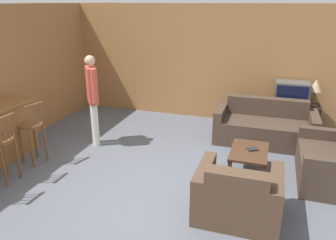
{
  "coord_description": "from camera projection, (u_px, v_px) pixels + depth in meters",
  "views": [
    {
      "loc": [
        1.43,
        -3.77,
        2.63
      ],
      "look_at": [
        -0.09,
        0.9,
        0.85
      ],
      "focal_mm": 35.0,
      "sensor_mm": 36.0,
      "label": 1
    }
  ],
  "objects": [
    {
      "name": "wall_back",
      "position": [
        209.0,
        63.0,
        7.49
      ],
      "size": [
        9.4,
        0.08,
        2.6
      ],
      "color": "#9E6B3D",
      "rests_on": "ground_plane"
    },
    {
      "name": "loveseat_right",
      "position": [
        331.0,
        164.0,
        5.0
      ],
      "size": [
        0.85,
        1.36,
        0.79
      ],
      "color": "#423328",
      "rests_on": "ground_plane"
    },
    {
      "name": "table_lamp",
      "position": [
        316.0,
        86.0,
        6.63
      ],
      "size": [
        0.26,
        0.26,
        0.55
      ],
      "color": "brown",
      "rests_on": "tv_unit"
    },
    {
      "name": "book_on_table",
      "position": [
        253.0,
        149.0,
        5.2
      ],
      "size": [
        0.19,
        0.18,
        0.03
      ],
      "color": "black",
      "rests_on": "coffee_table"
    },
    {
      "name": "tv",
      "position": [
        292.0,
        93.0,
        6.82
      ],
      "size": [
        0.68,
        0.46,
        0.47
      ],
      "color": "#4C4C4C",
      "rests_on": "tv_unit"
    },
    {
      "name": "couch_far",
      "position": [
        265.0,
        127.0,
        6.44
      ],
      "size": [
        1.89,
        0.92,
        0.82
      ],
      "color": "#423328",
      "rests_on": "ground_plane"
    },
    {
      "name": "bar_chair_mid",
      "position": [
        2.0,
        145.0,
        4.91
      ],
      "size": [
        0.41,
        0.41,
        1.08
      ],
      "color": "brown",
      "rests_on": "ground_plane"
    },
    {
      "name": "ground_plane",
      "position": [
        155.0,
        197.0,
        4.69
      ],
      "size": [
        24.0,
        24.0,
        0.0
      ],
      "primitive_type": "plane",
      "color": "#565B66"
    },
    {
      "name": "armchair_near",
      "position": [
        238.0,
        196.0,
        4.16
      ],
      "size": [
        1.06,
        0.88,
        0.8
      ],
      "color": "#4C3828",
      "rests_on": "ground_plane"
    },
    {
      "name": "bar_chair_far",
      "position": [
        32.0,
        130.0,
        5.5
      ],
      "size": [
        0.48,
        0.48,
        1.08
      ],
      "color": "brown",
      "rests_on": "ground_plane"
    },
    {
      "name": "tv_unit",
      "position": [
        288.0,
        117.0,
        7.0
      ],
      "size": [
        1.18,
        0.45,
        0.61
      ],
      "color": "black",
      "rests_on": "ground_plane"
    },
    {
      "name": "coffee_table",
      "position": [
        249.0,
        154.0,
        5.21
      ],
      "size": [
        0.57,
        0.85,
        0.41
      ],
      "color": "#472D1E",
      "rests_on": "ground_plane"
    },
    {
      "name": "person_by_window",
      "position": [
        93.0,
        95.0,
        6.1
      ],
      "size": [
        0.38,
        0.43,
        1.73
      ],
      "color": "silver",
      "rests_on": "ground_plane"
    },
    {
      "name": "wall_left",
      "position": [
        19.0,
        74.0,
        6.38
      ],
      "size": [
        0.08,
        8.63,
        2.6
      ],
      "color": "#9E6B3D",
      "rests_on": "ground_plane"
    }
  ]
}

